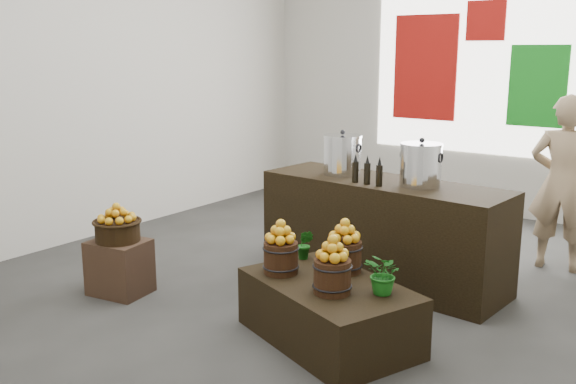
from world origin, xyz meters
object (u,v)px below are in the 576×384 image
Objects in this scene: display_table at (329,312)px; counter at (382,231)px; stock_pot_left at (342,156)px; shopper at (563,183)px; wicker_basket at (118,231)px; stock_pot_center at (421,166)px; crate at (120,267)px.

counter reaches higher than display_table.
shopper reaches higher than stock_pot_left.
wicker_basket is 2.07m from display_table.
display_table is at bearing 64.76° from shopper.
stock_pot_center reaches higher than wicker_basket.
stock_pot_center is 1.64m from shopper.
crate is at bearing -141.49° from stock_pot_center.
display_table is 1.46m from counter.
crate is 2.05m from display_table.
wicker_basket is at bearing -151.01° from display_table.
shopper is (0.96, 2.73, 0.64)m from display_table.
stock_pot_left is (1.24, 1.73, 0.90)m from crate.
crate is 1.25× the size of wicker_basket.
shopper is at bearing 56.66° from stock_pot_center.
display_table is at bearing 8.11° from crate.
crate is at bearing -130.76° from counter.
shopper is (2.98, 3.01, 0.29)m from wicker_basket.
stock_pot_center is (0.85, -0.07, 0.00)m from stock_pot_left.
stock_pot_left is (1.24, 1.73, 0.56)m from wicker_basket.
display_table is at bearing 8.11° from wicker_basket.
wicker_basket is 2.42m from counter.
display_table is 0.76× the size of shopper.
stock_pot_left reaches higher than crate.
wicker_basket is at bearing 39.40° from shopper.
wicker_basket is at bearing 0.00° from crate.
stock_pot_center reaches higher than counter.
stock_pot_left is at bearing 54.35° from wicker_basket.
stock_pot_left reaches higher than wicker_basket.
stock_pot_left reaches higher than counter.
stock_pot_center is at bearing -4.68° from stock_pot_left.
shopper is at bearing 91.56° from display_table.
crate is 0.33m from wicker_basket.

